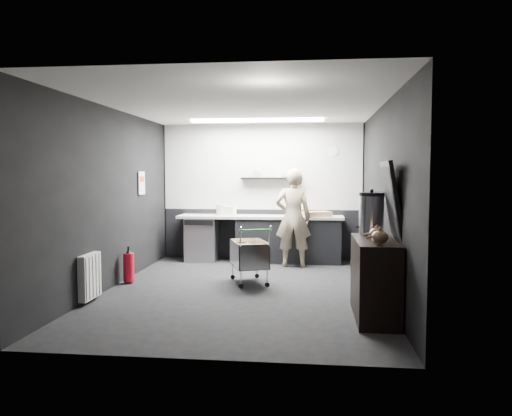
# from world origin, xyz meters

# --- Properties ---
(floor) EXTENTS (5.50, 5.50, 0.00)m
(floor) POSITION_xyz_m (0.00, 0.00, 0.00)
(floor) COLOR black
(floor) RESTS_ON ground
(ceiling) EXTENTS (5.50, 5.50, 0.00)m
(ceiling) POSITION_xyz_m (0.00, 0.00, 2.70)
(ceiling) COLOR white
(ceiling) RESTS_ON wall_back
(wall_back) EXTENTS (5.50, 0.00, 5.50)m
(wall_back) POSITION_xyz_m (0.00, 2.75, 1.35)
(wall_back) COLOR black
(wall_back) RESTS_ON floor
(wall_front) EXTENTS (5.50, 0.00, 5.50)m
(wall_front) POSITION_xyz_m (0.00, -2.75, 1.35)
(wall_front) COLOR black
(wall_front) RESTS_ON floor
(wall_left) EXTENTS (0.00, 5.50, 5.50)m
(wall_left) POSITION_xyz_m (-2.00, 0.00, 1.35)
(wall_left) COLOR black
(wall_left) RESTS_ON floor
(wall_right) EXTENTS (0.00, 5.50, 5.50)m
(wall_right) POSITION_xyz_m (2.00, 0.00, 1.35)
(wall_right) COLOR black
(wall_right) RESTS_ON floor
(kitchen_wall_panel) EXTENTS (3.95, 0.02, 1.70)m
(kitchen_wall_panel) POSITION_xyz_m (0.00, 2.73, 1.85)
(kitchen_wall_panel) COLOR #B3B3AE
(kitchen_wall_panel) RESTS_ON wall_back
(dado_panel) EXTENTS (3.95, 0.02, 1.00)m
(dado_panel) POSITION_xyz_m (0.00, 2.73, 0.50)
(dado_panel) COLOR black
(dado_panel) RESTS_ON wall_back
(floating_shelf) EXTENTS (1.20, 0.22, 0.04)m
(floating_shelf) POSITION_xyz_m (0.20, 2.62, 1.62)
(floating_shelf) COLOR black
(floating_shelf) RESTS_ON wall_back
(wall_clock) EXTENTS (0.20, 0.03, 0.20)m
(wall_clock) POSITION_xyz_m (1.40, 2.72, 2.15)
(wall_clock) COLOR silver
(wall_clock) RESTS_ON wall_back
(poster) EXTENTS (0.02, 0.30, 0.40)m
(poster) POSITION_xyz_m (-1.98, 1.30, 1.55)
(poster) COLOR silver
(poster) RESTS_ON wall_left
(poster_red_band) EXTENTS (0.02, 0.22, 0.10)m
(poster_red_band) POSITION_xyz_m (-1.98, 1.30, 1.62)
(poster_red_band) COLOR red
(poster_red_band) RESTS_ON poster
(radiator) EXTENTS (0.10, 0.50, 0.60)m
(radiator) POSITION_xyz_m (-1.94, -0.90, 0.35)
(radiator) COLOR silver
(radiator) RESTS_ON wall_left
(ceiling_strip) EXTENTS (2.40, 0.20, 0.04)m
(ceiling_strip) POSITION_xyz_m (0.00, 1.85, 2.67)
(ceiling_strip) COLOR white
(ceiling_strip) RESTS_ON ceiling
(prep_counter) EXTENTS (3.20, 0.61, 0.90)m
(prep_counter) POSITION_xyz_m (0.14, 2.42, 0.46)
(prep_counter) COLOR black
(prep_counter) RESTS_ON floor
(person) EXTENTS (0.68, 0.46, 1.81)m
(person) POSITION_xyz_m (0.66, 1.97, 0.90)
(person) COLOR beige
(person) RESTS_ON floor
(shopping_cart) EXTENTS (0.74, 0.98, 0.90)m
(shopping_cart) POSITION_xyz_m (0.02, 0.50, 0.43)
(shopping_cart) COLOR silver
(shopping_cart) RESTS_ON floor
(sideboard) EXTENTS (0.53, 1.25, 1.87)m
(sideboard) POSITION_xyz_m (1.76, -1.15, 0.59)
(sideboard) COLOR black
(sideboard) RESTS_ON floor
(fire_extinguisher) EXTENTS (0.17, 0.17, 0.55)m
(fire_extinguisher) POSITION_xyz_m (-1.85, 0.28, 0.27)
(fire_extinguisher) COLOR red
(fire_extinguisher) RESTS_ON floor
(cardboard_box) EXTENTS (0.59, 0.53, 0.10)m
(cardboard_box) POSITION_xyz_m (1.09, 2.37, 0.95)
(cardboard_box) COLOR #9E7454
(cardboard_box) RESTS_ON prep_counter
(pink_tub) EXTENTS (0.21, 0.21, 0.21)m
(pink_tub) POSITION_xyz_m (-0.75, 2.42, 1.01)
(pink_tub) COLOR beige
(pink_tub) RESTS_ON prep_counter
(white_container) EXTENTS (0.24, 0.21, 0.18)m
(white_container) POSITION_xyz_m (-0.59, 2.37, 0.99)
(white_container) COLOR silver
(white_container) RESTS_ON prep_counter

